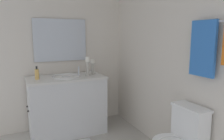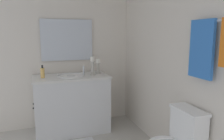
% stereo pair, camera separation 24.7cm
% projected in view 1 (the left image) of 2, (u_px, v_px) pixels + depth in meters
% --- Properties ---
extents(wall_back, '(2.70, 0.04, 2.45)m').
position_uv_depth(wall_back, '(171.00, 54.00, 2.50)').
color(wall_back, silver).
rests_on(wall_back, ground).
extents(wall_left, '(0.04, 2.34, 2.45)m').
position_uv_depth(wall_left, '(51.00, 50.00, 3.21)').
color(wall_left, silver).
rests_on(wall_left, ground).
extents(vanity_cabinet, '(0.58, 1.10, 0.85)m').
position_uv_depth(vanity_cabinet, '(67.00, 105.00, 3.12)').
color(vanity_cabinet, silver).
rests_on(vanity_cabinet, ground).
extents(sink_basin, '(0.40, 0.40, 0.24)m').
position_uv_depth(sink_basin, '(66.00, 79.00, 3.05)').
color(sink_basin, white).
rests_on(sink_basin, vanity_cabinet).
extents(mirror, '(0.02, 0.79, 0.63)m').
position_uv_depth(mirror, '(61.00, 40.00, 3.21)').
color(mirror, silver).
extents(candle_holder_tall, '(0.09, 0.09, 0.23)m').
position_uv_depth(candle_holder_tall, '(93.00, 66.00, 3.25)').
color(candle_holder_tall, '#B7B2A5').
rests_on(candle_holder_tall, vanity_cabinet).
extents(candle_holder_short, '(0.09, 0.09, 0.28)m').
position_uv_depth(candle_holder_short, '(88.00, 66.00, 3.11)').
color(candle_holder_short, '#B7B2A5').
rests_on(candle_holder_short, vanity_cabinet).
extents(soap_bottle, '(0.06, 0.06, 0.18)m').
position_uv_depth(soap_bottle, '(37.00, 74.00, 2.86)').
color(soap_bottle, '#E5B259').
rests_on(soap_bottle, vanity_cabinet).
extents(towel_bar, '(0.67, 0.02, 0.02)m').
position_uv_depth(towel_bar, '(222.00, 21.00, 1.81)').
color(towel_bar, silver).
extents(towel_near_vanity, '(0.28, 0.03, 0.53)m').
position_uv_depth(towel_near_vanity, '(203.00, 49.00, 1.99)').
color(towel_near_vanity, blue).
rests_on(towel_near_vanity, towel_bar).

